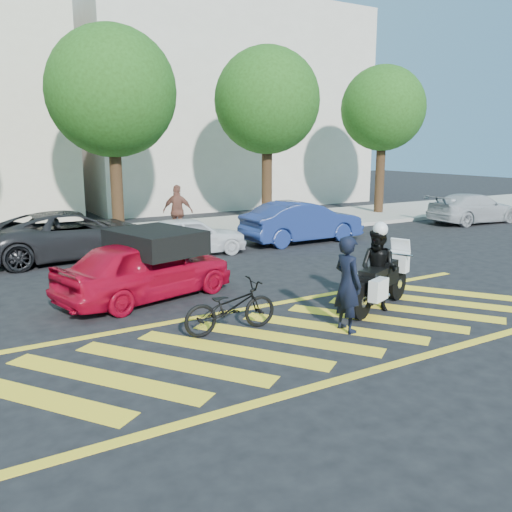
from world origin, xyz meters
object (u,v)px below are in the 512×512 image
red_convertible (146,269)px  parked_mid_left (73,234)px  police_motorcycle (379,282)px  parked_mid_right (190,236)px  parked_right (302,222)px  officer_bike (348,284)px  officer_moto (378,270)px  parked_far_right (473,208)px  bicycle (230,307)px

red_convertible → parked_mid_left: size_ratio=0.78×
police_motorcycle → parked_mid_right: 7.43m
police_motorcycle → parked_right: parked_right is taller
police_motorcycle → parked_mid_right: parked_mid_right is taller
officer_bike → parked_mid_left: (-2.89, 9.45, -0.18)m
parked_mid_left → red_convertible: bearing=179.8°
officer_moto → parked_mid_right: (-1.07, 7.34, -0.26)m
parked_mid_right → parked_far_right: (13.65, 0.00, 0.04)m
parked_mid_left → parked_right: size_ratio=1.19×
red_convertible → parked_right: bearing=-75.5°
officer_bike → bicycle: 2.23m
parked_right → parked_far_right: size_ratio=0.99×
bicycle → officer_moto: 3.40m
officer_moto → parked_right: 8.04m
red_convertible → parked_mid_left: (-0.38, 5.47, 0.03)m
parked_mid_right → bicycle: bearing=166.9°
officer_bike → parked_far_right: (14.03, 8.05, -0.26)m
officer_bike → parked_far_right: size_ratio=0.41×
bicycle → police_motorcycle: bearing=-93.9°
police_motorcycle → parked_mid_right: (-1.09, 7.35, 0.01)m
police_motorcycle → parked_far_right: bearing=8.7°
police_motorcycle → parked_far_right: parked_far_right is taller
bicycle → parked_right: bearing=-41.2°
bicycle → parked_far_right: (15.94, 6.98, 0.16)m
officer_bike → parked_mid_right: (0.38, 8.05, -0.30)m
officer_bike → officer_moto: (1.45, 0.71, -0.04)m
police_motorcycle → parked_mid_right: size_ratio=0.67×
parked_mid_right → officer_moto: bearing=-166.7°
parked_mid_right → parked_right: bearing=-85.0°
officer_bike → red_convertible: size_ratio=0.44×
police_motorcycle → officer_moto: 0.27m
parked_mid_right → parked_right: size_ratio=0.81×
police_motorcycle → parked_right: size_ratio=0.54×
police_motorcycle → parked_right: (3.27, 7.35, 0.13)m
bicycle → parked_mid_left: (-0.98, 8.38, 0.25)m
red_convertible → parked_mid_right: red_convertible is taller
police_motorcycle → officer_bike: bearing=-176.2°
officer_bike → parked_right: bearing=-29.8°
parked_mid_right → police_motorcycle: bearing=-166.6°
officer_bike → red_convertible: 4.71m
officer_moto → parked_far_right: (12.59, 7.34, -0.22)m
red_convertible → parked_mid_left: 5.48m
bicycle → parked_mid_left: 8.44m
parked_mid_left → bicycle: bearing=-177.5°
officer_moto → parked_right: size_ratio=0.39×
officer_moto → parked_mid_left: 9.76m
parked_far_right → bicycle: bearing=117.0°
parked_mid_right → officer_bike: bearing=-177.7°
officer_moto → parked_mid_right: 7.42m
police_motorcycle → parked_far_right: size_ratio=0.54×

